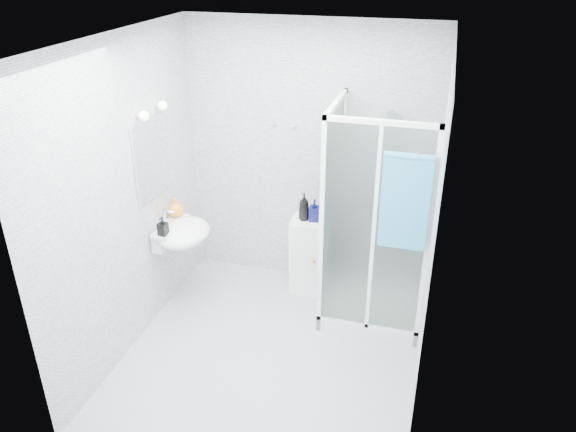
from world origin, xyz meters
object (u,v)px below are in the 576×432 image
(shower_enclosure, at_px, (365,273))
(shampoo_bottle_b, at_px, (314,210))
(soap_dispenser_black, at_px, (163,226))
(storage_cabinet, at_px, (308,255))
(hand_towel, at_px, (405,200))
(wall_basin, at_px, (181,233))
(soap_dispenser_orange, at_px, (176,207))
(shampoo_bottle_a, at_px, (304,207))

(shower_enclosure, height_order, shampoo_bottle_b, shower_enclosure)
(soap_dispenser_black, bearing_deg, storage_cabinet, 35.48)
(hand_towel, bearing_deg, wall_basin, 177.52)
(wall_basin, relative_size, hand_towel, 0.71)
(hand_towel, height_order, shampoo_bottle_b, hand_towel)
(soap_dispenser_orange, bearing_deg, shampoo_bottle_a, 20.98)
(shower_enclosure, height_order, soap_dispenser_orange, shower_enclosure)
(shampoo_bottle_a, relative_size, shampoo_bottle_b, 1.27)
(storage_cabinet, bearing_deg, hand_towel, -40.14)
(shower_enclosure, height_order, wall_basin, shower_enclosure)
(shower_enclosure, height_order, hand_towel, shower_enclosure)
(shower_enclosure, bearing_deg, hand_towel, -52.75)
(storage_cabinet, relative_size, soap_dispenser_orange, 4.12)
(wall_basin, bearing_deg, storage_cabinet, 30.06)
(wall_basin, height_order, storage_cabinet, wall_basin)
(storage_cabinet, bearing_deg, shampoo_bottle_b, 8.70)
(wall_basin, bearing_deg, soap_dispenser_orange, 124.93)
(wall_basin, distance_m, storage_cabinet, 1.27)
(shampoo_bottle_b, height_order, soap_dispenser_black, soap_dispenser_black)
(shower_enclosure, distance_m, storage_cabinet, 0.68)
(shampoo_bottle_a, bearing_deg, soap_dispenser_black, -143.33)
(hand_towel, distance_m, shampoo_bottle_b, 1.23)
(hand_towel, height_order, soap_dispenser_orange, hand_towel)
(shower_enclosure, distance_m, shampoo_bottle_b, 0.76)
(hand_towel, bearing_deg, shampoo_bottle_b, 140.96)
(shower_enclosure, relative_size, hand_towel, 2.52)
(storage_cabinet, distance_m, hand_towel, 1.53)
(soap_dispenser_orange, xyz_separation_m, soap_dispenser_black, (0.05, -0.37, -0.01))
(wall_basin, bearing_deg, soap_dispenser_black, -110.41)
(storage_cabinet, distance_m, soap_dispenser_black, 1.48)
(storage_cabinet, relative_size, shampoo_bottle_b, 3.63)
(shampoo_bottle_b, bearing_deg, soap_dispenser_black, -145.44)
(shampoo_bottle_a, distance_m, soap_dispenser_orange, 1.20)
(storage_cabinet, distance_m, shampoo_bottle_b, 0.49)
(storage_cabinet, height_order, hand_towel, hand_towel)
(storage_cabinet, xyz_separation_m, hand_towel, (0.92, -0.69, 1.02))
(soap_dispenser_orange, bearing_deg, storage_cabinet, 20.13)
(wall_basin, xyz_separation_m, storage_cabinet, (1.04, 0.60, -0.41))
(wall_basin, height_order, shampoo_bottle_a, shampoo_bottle_a)
(hand_towel, bearing_deg, storage_cabinet, 143.16)
(shampoo_bottle_a, bearing_deg, shower_enclosure, -23.82)
(storage_cabinet, bearing_deg, shampoo_bottle_a, 172.54)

